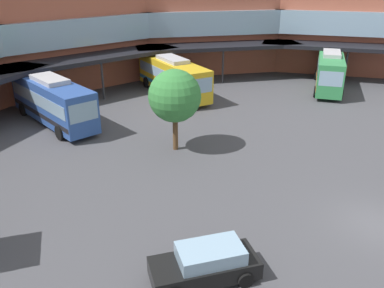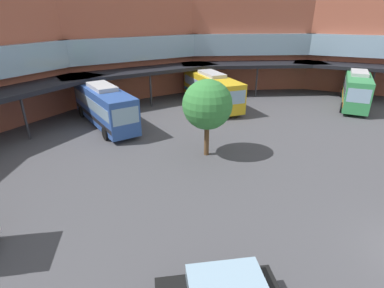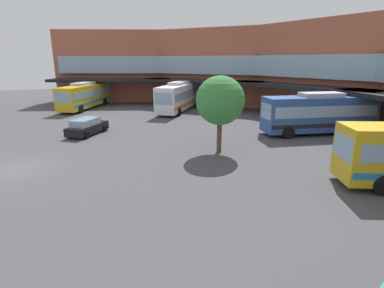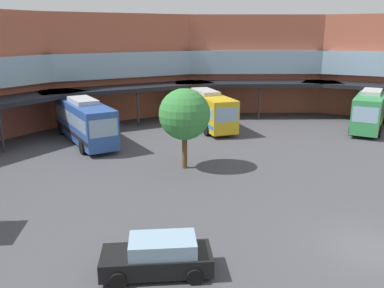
# 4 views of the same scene
# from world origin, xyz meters

# --- Properties ---
(station_building) EXTENTS (75.80, 37.53, 11.21)m
(station_building) POSITION_xyz_m (0.00, 23.12, 5.64)
(station_building) COLOR #AD5942
(station_building) RESTS_ON ground
(bus_0) EXTENTS (6.84, 11.04, 3.74)m
(bus_0) POSITION_xyz_m (11.73, 22.05, 1.89)
(bus_0) COLOR gold
(bus_0) RESTS_ON ground
(bus_1) EXTENTS (10.47, 5.60, 3.88)m
(bus_1) POSITION_xyz_m (22.83, 10.13, 1.96)
(bus_1) COLOR #338C4C
(bus_1) RESTS_ON ground
(bus_4) EXTENTS (4.77, 10.81, 3.85)m
(bus_4) POSITION_xyz_m (-0.24, 24.98, 1.95)
(bus_4) COLOR #2D519E
(bus_4) RESTS_ON ground
(plaza_tree) EXTENTS (3.57, 3.57, 5.67)m
(plaza_tree) POSITION_xyz_m (1.39, 13.78, 3.87)
(plaza_tree) COLOR brown
(plaza_tree) RESTS_ON ground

